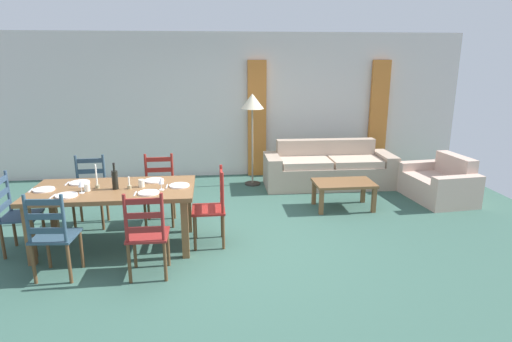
{
  "coord_description": "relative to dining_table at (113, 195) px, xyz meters",
  "views": [
    {
      "loc": [
        -0.07,
        -4.92,
        2.25
      ],
      "look_at": [
        0.52,
        0.66,
        0.75
      ],
      "focal_mm": 29.96,
      "sensor_mm": 36.0,
      "label": 1
    }
  ],
  "objects": [
    {
      "name": "curtain_panel_right",
      "position": [
        4.45,
        3.1,
        0.44
      ],
      "size": [
        0.35,
        0.08,
        2.2
      ],
      "primitive_type": "cube",
      "color": "#C5722F",
      "rests_on": "ground_plane"
    },
    {
      "name": "fork_head_east",
      "position": [
        0.63,
        0.0,
        0.09
      ],
      "size": [
        0.02,
        0.17,
        0.01
      ],
      "primitive_type": "cube",
      "rotation": [
        0.0,
        0.0,
        -0.01
      ],
      "color": "silver",
      "rests_on": "dining_table"
    },
    {
      "name": "dining_chair_near_right",
      "position": [
        0.49,
        -0.79,
        -0.19
      ],
      "size": [
        0.42,
        0.4,
        0.96
      ],
      "color": "maroon",
      "rests_on": "ground_plane"
    },
    {
      "name": "fork_near_right",
      "position": [
        0.3,
        -0.25,
        0.09
      ],
      "size": [
        0.02,
        0.17,
        0.01
      ],
      "primitive_type": "cube",
      "rotation": [
        0.0,
        0.0,
        0.01
      ],
      "color": "silver",
      "rests_on": "dining_table"
    },
    {
      "name": "dining_chair_head_west",
      "position": [
        -1.12,
        -0.02,
        -0.19
      ],
      "size": [
        0.43,
        0.44,
        0.96
      ],
      "color": "#2F465D",
      "rests_on": "ground_plane"
    },
    {
      "name": "armchair_upholstered",
      "position": [
        4.87,
        1.31,
        -0.41
      ],
      "size": [
        0.91,
        1.23,
        0.72
      ],
      "color": "#CDAC9A",
      "rests_on": "ground_plane"
    },
    {
      "name": "dining_table",
      "position": [
        0.0,
        0.0,
        0.0
      ],
      "size": [
        1.9,
        0.96,
        0.75
      ],
      "color": "brown",
      "rests_on": "ground_plane"
    },
    {
      "name": "dining_chair_far_right",
      "position": [
        0.44,
        0.76,
        -0.19
      ],
      "size": [
        0.43,
        0.41,
        0.96
      ],
      "color": "maroon",
      "rests_on": "ground_plane"
    },
    {
      "name": "wine_glass_near_left",
      "position": [
        -0.31,
        -0.16,
        0.2
      ],
      "size": [
        0.06,
        0.06,
        0.16
      ],
      "color": "white",
      "rests_on": "dining_table"
    },
    {
      "name": "candle_tall",
      "position": [
        -0.18,
        0.02,
        0.17
      ],
      "size": [
        0.05,
        0.05,
        0.29
      ],
      "color": "#998C66",
      "rests_on": "dining_table"
    },
    {
      "name": "dinner_plate_far_right",
      "position": [
        0.45,
        0.25,
        0.1
      ],
      "size": [
        0.24,
        0.24,
        0.02
      ],
      "primitive_type": "cylinder",
      "color": "white",
      "rests_on": "dining_table"
    },
    {
      "name": "dining_chair_near_left",
      "position": [
        -0.47,
        -0.72,
        -0.19
      ],
      "size": [
        0.45,
        0.43,
        0.96
      ],
      "color": "#2D4657",
      "rests_on": "ground_plane"
    },
    {
      "name": "dinner_plate_near_right",
      "position": [
        0.45,
        -0.25,
        0.1
      ],
      "size": [
        0.24,
        0.24,
        0.02
      ],
      "primitive_type": "cylinder",
      "color": "white",
      "rests_on": "dining_table"
    },
    {
      "name": "wine_glass_near_right",
      "position": [
        0.58,
        -0.13,
        0.2
      ],
      "size": [
        0.06,
        0.06,
        0.16
      ],
      "color": "white",
      "rests_on": "dining_table"
    },
    {
      "name": "dinner_plate_head_east",
      "position": [
        0.78,
        0.0,
        0.1
      ],
      "size": [
        0.24,
        0.24,
        0.02
      ],
      "primitive_type": "cylinder",
      "color": "white",
      "rests_on": "dining_table"
    },
    {
      "name": "fork_head_west",
      "position": [
        -0.93,
        0.0,
        0.09
      ],
      "size": [
        0.03,
        0.17,
        0.01
      ],
      "primitive_type": "cube",
      "rotation": [
        0.0,
        0.0,
        0.09
      ],
      "color": "silver",
      "rests_on": "dining_table"
    },
    {
      "name": "couch",
      "position": [
        3.25,
        2.27,
        -0.37
      ],
      "size": [
        2.29,
        0.83,
        0.8
      ],
      "color": "tan",
      "rests_on": "ground_plane"
    },
    {
      "name": "dinner_plate_head_west",
      "position": [
        -0.78,
        0.0,
        0.1
      ],
      "size": [
        0.24,
        0.24,
        0.02
      ],
      "primitive_type": "cylinder",
      "color": "white",
      "rests_on": "dining_table"
    },
    {
      "name": "curtain_panel_left",
      "position": [
        2.05,
        3.1,
        0.44
      ],
      "size": [
        0.35,
        0.08,
        2.2
      ],
      "primitive_type": "cube",
      "color": "#C5722F",
      "rests_on": "ground_plane"
    },
    {
      "name": "fork_far_right",
      "position": [
        0.3,
        0.25,
        0.09
      ],
      "size": [
        0.03,
        0.17,
        0.01
      ],
      "primitive_type": "cube",
      "rotation": [
        0.0,
        0.0,
        0.07
      ],
      "color": "silver",
      "rests_on": "dining_table"
    },
    {
      "name": "coffee_table",
      "position": [
        3.16,
        1.06,
        -0.31
      ],
      "size": [
        0.9,
        0.56,
        0.42
      ],
      "color": "brown",
      "rests_on": "ground_plane"
    },
    {
      "name": "ground_plane",
      "position": [
        1.25,
        -0.06,
        -0.67
      ],
      "size": [
        9.6,
        9.6,
        0.02
      ],
      "primitive_type": "cube",
      "color": "#35594C"
    },
    {
      "name": "dining_chair_far_left",
      "position": [
        -0.49,
        0.79,
        -0.19
      ],
      "size": [
        0.43,
        0.41,
        0.96
      ],
      "color": "#2E4656",
      "rests_on": "ground_plane"
    },
    {
      "name": "coffee_cup_secondary",
      "position": [
        -0.27,
        -0.08,
        0.13
      ],
      "size": [
        0.07,
        0.07,
        0.09
      ],
      "primitive_type": "cylinder",
      "color": "silver",
      "rests_on": "dining_table"
    },
    {
      "name": "candle_short",
      "position": [
        0.2,
        -0.04,
        0.13
      ],
      "size": [
        0.05,
        0.05,
        0.15
      ],
      "color": "#998C66",
      "rests_on": "dining_table"
    },
    {
      "name": "dinner_plate_near_left",
      "position": [
        -0.45,
        -0.25,
        0.1
      ],
      "size": [
        0.24,
        0.24,
        0.02
      ],
      "primitive_type": "cylinder",
      "color": "white",
      "rests_on": "dining_table"
    },
    {
      "name": "fork_near_left",
      "position": [
        -0.6,
        -0.25,
        0.09
      ],
      "size": [
        0.03,
        0.17,
        0.01
      ],
      "primitive_type": "cube",
      "rotation": [
        0.0,
        0.0,
        -0.08
      ],
      "color": "silver",
      "rests_on": "dining_table"
    },
    {
      "name": "standing_lamp",
      "position": [
        1.9,
        2.46,
        0.75
      ],
      "size": [
        0.4,
        0.4,
        1.64
      ],
      "color": "#332D28",
      "rests_on": "ground_plane"
    },
    {
      "name": "dining_chair_head_east",
      "position": [
        1.17,
        -0.02,
        -0.19
      ],
      "size": [
        0.4,
        0.42,
        0.96
      ],
      "color": "maroon",
      "rests_on": "ground_plane"
    },
    {
      "name": "wall_far",
      "position": [
        1.25,
        3.24,
        0.69
      ],
      "size": [
        9.6,
        0.16,
        2.7
      ],
      "primitive_type": "cube",
      "color": "beige",
      "rests_on": "ground_plane"
    },
    {
      "name": "coffee_cup_primary",
      "position": [
        0.33,
        0.02,
        0.13
      ],
      "size": [
        0.07,
        0.07,
        0.09
      ],
      "primitive_type": "cylinder",
      "color": "silver",
      "rests_on": "dining_table"
    },
    {
      "name": "wine_bottle",
      "position": [
        0.04,
        -0.04,
        0.2
      ],
      "size": [
        0.07,
        0.07,
        0.32
      ],
      "color": "black",
      "rests_on": "dining_table"
    },
    {
      "name": "dinner_plate_far_left",
      "position": [
        -0.45,
        0.25,
        0.1
      ],
      "size": [
        0.24,
        0.24,
        0.02
      ],
      "primitive_type": "cylinder",
      "color": "white",
      "rests_on": "dining_table"
    },
    {
      "name": "fork_far_left",
      "position": [
        -0.6,
        0.25,
        0.09
      ],
      "size": [
        0.02,
        0.17,
        0.01
      ],
      "primitive_type": "cube",
      "rotation": [
        0.0,
        0.0,
        0.0
      ],
      "color": "silver",
      "rests_on": "dining_table"
    }
  ]
}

